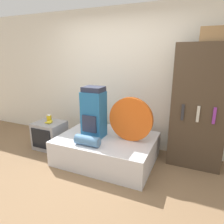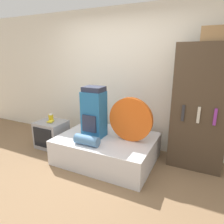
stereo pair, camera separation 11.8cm
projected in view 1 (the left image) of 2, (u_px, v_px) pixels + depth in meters
ground_plane at (74, 188)px, 2.75m from camera, size 16.00×16.00×0.00m
wall_back at (119, 80)px, 3.84m from camera, size 8.00×0.05×2.60m
bed at (107, 148)px, 3.44m from camera, size 1.59×1.18×0.42m
backpack at (94, 113)px, 3.30m from camera, size 0.36×0.32×0.85m
tent_bag at (131, 119)px, 3.16m from camera, size 0.71×0.08×0.71m
sleeping_roll at (87, 141)px, 3.05m from camera, size 0.40×0.16×0.16m
television at (50, 135)px, 3.88m from camera, size 0.54×0.49×0.52m
canister at (49, 118)px, 3.84m from camera, size 0.09×0.09×0.14m
banana_bunch at (50, 122)px, 3.78m from camera, size 0.14×0.18×0.04m
bookshelf at (199, 108)px, 3.10m from camera, size 0.81×0.41×1.94m
cardboard_box at (213, 34)px, 2.76m from camera, size 0.33×0.23×0.20m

